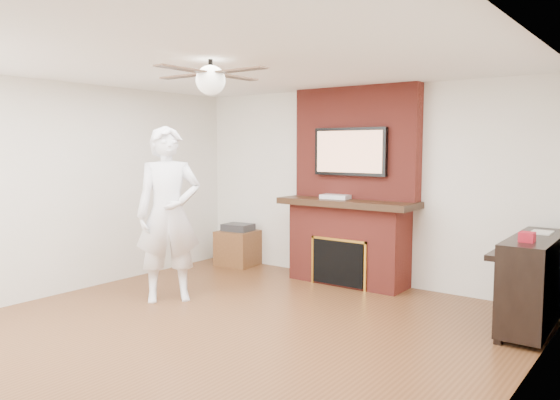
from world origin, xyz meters
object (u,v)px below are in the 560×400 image
Objects in this scene: fireplace at (351,206)px; person at (168,214)px; piano at (533,279)px; side_table at (238,246)px.

fireplace is 1.27× the size of person.
fireplace reaches higher than piano.
piano is at bearing -29.89° from person.
person reaches higher than piano.
person is 3.22× the size of side_table.
person is at bearing -122.92° from fireplace.
person is 2.08m from side_table.
fireplace reaches higher than side_table.
person is at bearing -78.87° from side_table.
piano is at bearing -13.50° from fireplace.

